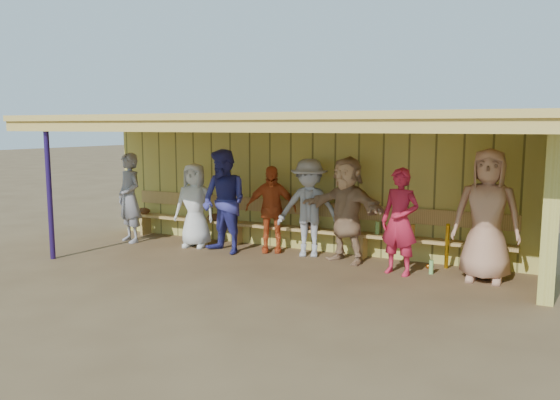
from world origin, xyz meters
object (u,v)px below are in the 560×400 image
object	(u,v)px
player_e	(309,208)
player_g	(400,222)
player_f	(347,210)
bench	(298,223)
player_a	(130,198)
player_d	(271,209)
player_c	(224,202)
player_b	(195,205)
player_h	(487,215)

from	to	relation	value
player_e	player_g	size ratio (longest dim) A/B	1.04
player_e	player_f	xyz separation A→B (m)	(0.74, -0.10, 0.04)
player_f	bench	xyz separation A→B (m)	(-1.09, 0.41, -0.38)
player_f	player_g	distance (m)	1.09
player_a	player_d	xyz separation A→B (m)	(2.94, 0.49, -0.10)
player_c	bench	xyz separation A→B (m)	(1.14, 0.77, -0.43)
player_b	player_f	bearing A→B (deg)	-9.11
player_f	player_g	size ratio (longest dim) A/B	1.08
player_d	player_g	bearing A→B (deg)	-35.09
player_h	bench	world-z (taller)	player_h
player_g	player_h	xyz separation A→B (m)	(1.25, 0.21, 0.16)
player_a	player_c	xyz separation A→B (m)	(2.22, 0.02, 0.06)
player_g	player_a	bearing A→B (deg)	-167.38
player_c	player_e	distance (m)	1.56
player_b	player_d	bearing A→B (deg)	-2.10
player_g	player_f	bearing A→B (deg)	171.70
player_d	player_a	bearing A→B (deg)	165.35
player_e	player_c	bearing A→B (deg)	-179.90
player_b	player_e	xyz separation A→B (m)	(2.27, 0.27, 0.06)
player_c	bench	size ratio (longest dim) A/B	0.25
player_b	player_h	bearing A→B (deg)	-12.50
player_a	player_f	size ratio (longest dim) A/B	0.99
player_d	player_b	bearing A→B (deg)	166.19
player_f	player_d	bearing A→B (deg)	-165.24
player_a	player_d	world-z (taller)	player_a
player_c	player_f	bearing A→B (deg)	25.00
bench	player_e	bearing A→B (deg)	-41.26
player_b	player_h	xyz separation A→B (m)	(5.28, -0.01, 0.19)
player_c	player_d	bearing A→B (deg)	48.59
player_c	player_d	xyz separation A→B (m)	(0.72, 0.47, -0.15)
player_e	bench	world-z (taller)	player_e
player_a	player_d	size ratio (longest dim) A/B	1.12
player_a	player_e	distance (m)	3.73
player_c	player_f	world-z (taller)	player_c
player_h	player_g	bearing A→B (deg)	-172.42
player_b	player_g	xyz separation A→B (m)	(4.03, -0.21, 0.03)
bench	player_a	bearing A→B (deg)	-166.67
player_b	player_g	bearing A→B (deg)	-15.46
player_e	player_h	size ratio (longest dim) A/B	0.87
player_d	bench	distance (m)	0.58
player_f	player_g	world-z (taller)	player_f
player_e	player_g	world-z (taller)	player_e
player_g	player_e	bearing A→B (deg)	177.06
player_c	player_d	world-z (taller)	player_c
player_a	player_b	bearing A→B (deg)	28.68
player_f	bench	world-z (taller)	player_f
player_d	player_f	xyz separation A→B (m)	(1.51, -0.10, 0.11)
player_a	player_h	bearing A→B (deg)	21.88
bench	player_h	bearing A→B (deg)	-9.96
player_a	player_c	bearing A→B (deg)	20.72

